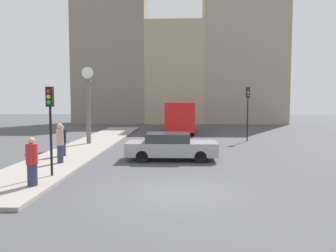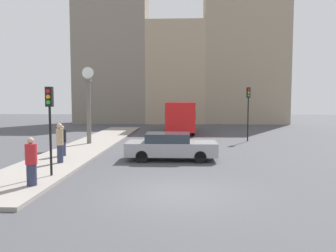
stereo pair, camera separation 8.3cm
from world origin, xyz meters
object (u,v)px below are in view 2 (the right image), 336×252
sedan_car (171,146)px  street_clock (88,105)px  pedestrian_tan_coat (60,142)px  bus_distant (180,115)px  pedestrian_black_jacket (62,141)px  traffic_light_far (248,103)px  pedestrian_red_top (31,162)px  traffic_light_near (50,112)px

sedan_car → street_clock: (-5.69, 5.20, 2.00)m
pedestrian_tan_coat → bus_distant: bearing=70.8°
street_clock → pedestrian_black_jacket: street_clock is taller
bus_distant → traffic_light_far: (5.03, -6.46, 1.23)m
pedestrian_tan_coat → pedestrian_black_jacket: pedestrian_tan_coat is taller
pedestrian_tan_coat → pedestrian_red_top: (0.54, -4.08, -0.13)m
sedan_car → pedestrian_tan_coat: size_ratio=2.48×
pedestrian_red_top → pedestrian_black_jacket: 6.04m
pedestrian_black_jacket → pedestrian_red_top: bearing=-79.4°
pedestrian_black_jacket → traffic_light_near: bearing=-75.0°
traffic_light_near → pedestrian_red_top: bearing=-92.9°
sedan_car → traffic_light_near: 6.47m
pedestrian_black_jacket → street_clock: bearing=90.1°
sedan_car → traffic_light_far: size_ratio=1.15×
traffic_light_near → traffic_light_far: bearing=50.5°
traffic_light_near → pedestrian_red_top: (-0.08, -1.50, -1.65)m
traffic_light_far → street_clock: street_clock is taller
traffic_light_near → traffic_light_far: 15.67m
street_clock → pedestrian_tan_coat: (0.58, -6.86, -1.62)m
sedan_car → traffic_light_near: (-4.49, -4.24, 1.90)m
pedestrian_tan_coat → traffic_light_near: bearing=-76.6°
traffic_light_near → pedestrian_black_jacket: bearing=105.0°
sedan_car → traffic_light_near: size_ratio=1.34×
traffic_light_far → pedestrian_black_jacket: bearing=-145.6°
sedan_car → street_clock: street_clock is taller
sedan_car → bus_distant: 14.34m
sedan_car → traffic_light_far: (5.47, 7.84, 2.15)m
sedan_car → traffic_light_near: bearing=-136.6°
sedan_car → pedestrian_tan_coat: (-5.11, -1.66, 0.38)m
sedan_car → pedestrian_tan_coat: bearing=-162.0°
sedan_car → bus_distant: bus_distant is taller
bus_distant → pedestrian_black_jacket: 15.40m
bus_distant → pedestrian_tan_coat: bearing=-109.2°
sedan_car → pedestrian_black_jacket: size_ratio=2.88×
pedestrian_tan_coat → pedestrian_red_top: pedestrian_tan_coat is taller
traffic_light_near → traffic_light_far: size_ratio=0.86×
traffic_light_near → pedestrian_tan_coat: bearing=103.4°
sedan_car → pedestrian_red_top: pedestrian_red_top is taller
traffic_light_far → street_clock: (-11.17, -2.64, -0.14)m
pedestrian_black_jacket → traffic_light_far: bearing=34.4°
traffic_light_far → sedan_car: bearing=-124.9°
pedestrian_red_top → pedestrian_black_jacket: (-1.11, 5.94, -0.04)m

